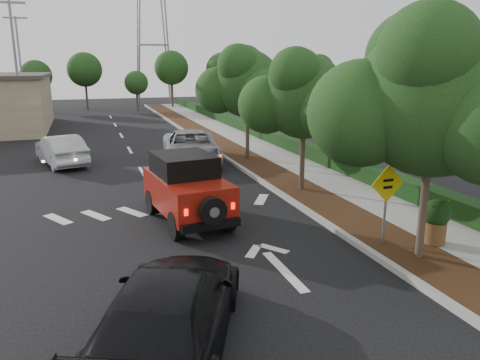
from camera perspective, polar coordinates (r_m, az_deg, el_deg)
name	(u,v)px	position (r m, az deg, el deg)	size (l,w,h in m)	color
ground	(206,283)	(11.28, -4.15, -12.38)	(120.00, 120.00, 0.00)	black
curb	(235,164)	(23.43, -0.59, 1.96)	(0.20, 70.00, 0.15)	#9E9B93
planting_strip	(254,163)	(23.76, 1.70, 2.08)	(1.80, 70.00, 0.12)	black
sidewalk	(288,161)	(24.46, 5.89, 2.37)	(2.00, 70.00, 0.12)	gray
hedge	(313,153)	(25.00, 8.84, 3.33)	(0.80, 70.00, 0.80)	black
transmission_tower	(155,105)	(58.62, -10.29, 9.03)	(7.00, 4.00, 28.00)	slate
street_tree_near	(418,260)	(13.28, 20.88, -9.09)	(3.80, 3.80, 5.92)	black
street_tree_mid	(301,192)	(18.85, 7.47, -1.43)	(3.20, 3.20, 5.32)	black
street_tree_far	(247,160)	(24.69, 0.90, 2.41)	(3.40, 3.40, 5.62)	black
light_pole_a	(24,136)	(36.37, -24.82, 4.92)	(2.00, 0.22, 9.00)	slate
light_pole_b	(26,118)	(48.32, -24.60, 6.93)	(2.00, 0.22, 9.00)	slate
red_jeep	(185,187)	(15.20, -6.68, -0.89)	(2.33, 4.40, 2.18)	black
silver_suv_ahead	(191,148)	(23.86, -6.00, 3.96)	(2.76, 5.99, 1.67)	#989B9F
black_suv_oncoming	(170,311)	(8.66, -8.59, -15.52)	(2.16, 5.31, 1.54)	black
silver_sedan_oncoming	(61,150)	(25.15, -20.98, 3.43)	(1.59, 4.57, 1.51)	#AEB2B6
parked_suv	(4,128)	(36.00, -26.80, 5.66)	(1.53, 3.80, 1.29)	#B6B9BF
speed_hump_sign	(387,194)	(13.36, 17.45, -1.58)	(1.06, 0.11, 2.25)	slate
terracotta_planter	(436,217)	(14.04, 22.81, -4.16)	(0.76, 0.76, 1.32)	brown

